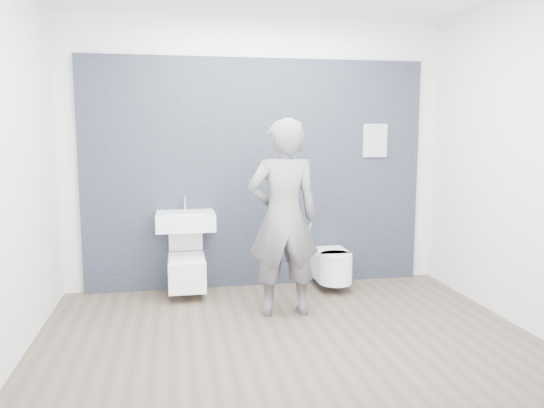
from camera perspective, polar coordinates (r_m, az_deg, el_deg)
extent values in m
plane|color=brown|center=(4.47, 1.45, -13.88)|extent=(4.00, 4.00, 0.00)
plane|color=silver|center=(5.63, -1.68, 5.27)|extent=(4.00, 0.00, 4.00)
plane|color=silver|center=(2.71, 8.12, 2.41)|extent=(4.00, 0.00, 4.00)
plane|color=silver|center=(4.22, -26.15, 3.61)|extent=(0.00, 3.00, 3.00)
plane|color=silver|center=(4.97, 24.74, 4.21)|extent=(0.00, 3.00, 3.00)
cube|color=black|center=(5.83, -1.58, -8.61)|extent=(3.60, 0.06, 2.40)
cube|color=white|center=(5.36, -9.28, -1.81)|extent=(0.58, 0.43, 0.17)
cube|color=silver|center=(5.32, -9.30, -0.96)|extent=(0.40, 0.29, 0.03)
cylinder|color=silver|center=(5.49, -9.36, 0.09)|extent=(0.02, 0.02, 0.14)
cylinder|color=silver|center=(5.43, -9.36, 0.68)|extent=(0.02, 0.10, 0.02)
cylinder|color=silver|center=(5.58, -9.30, -2.94)|extent=(0.04, 0.04, 0.12)
cube|color=white|center=(5.42, -9.15, -7.29)|extent=(0.36, 0.53, 0.31)
cylinder|color=silver|center=(5.35, -9.17, -5.97)|extent=(0.26, 0.26, 0.03)
cube|color=white|center=(5.34, -9.18, -5.69)|extent=(0.34, 0.42, 0.02)
cube|color=white|center=(5.51, -9.28, -3.15)|extent=(0.34, 0.09, 0.38)
cube|color=silver|center=(5.68, -9.18, -7.78)|extent=(0.10, 0.06, 0.08)
cube|color=white|center=(5.71, 6.24, -6.52)|extent=(0.34, 0.40, 0.29)
cylinder|color=white|center=(5.53, 6.84, -7.02)|extent=(0.34, 0.34, 0.29)
cube|color=white|center=(5.65, 6.35, -5.04)|extent=(0.32, 0.38, 0.03)
cylinder|color=white|center=(5.47, 6.93, -5.47)|extent=(0.32, 0.32, 0.03)
cube|color=silver|center=(5.90, 5.75, -7.09)|extent=(0.10, 0.06, 0.08)
cube|color=white|center=(6.12, 10.63, -7.96)|extent=(0.27, 0.03, 0.36)
imported|color=slate|center=(4.72, 1.24, -1.53)|extent=(0.65, 0.43, 1.77)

